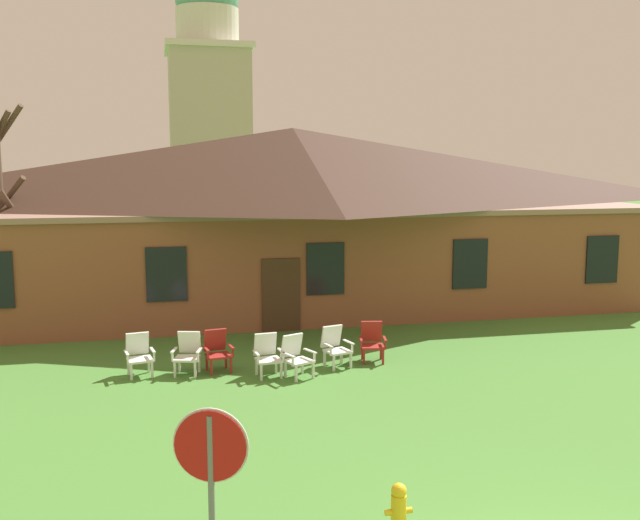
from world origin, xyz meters
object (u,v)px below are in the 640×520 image
(lawn_chair_left_end, at_px, (217,349))
(lawn_chair_far_side, at_px, (335,345))
(stop_sign, at_px, (211,472))
(fire_hydrant, at_px, (399,514))
(lawn_chair_right_end, at_px, (296,355))
(lawn_chair_near_door, at_px, (188,352))
(lawn_chair_middle, at_px, (267,354))
(lawn_chair_under_eave, at_px, (372,341))
(lawn_chair_by_porch, at_px, (139,353))

(lawn_chair_left_end, distance_m, lawn_chair_far_side, 2.77)
(stop_sign, bearing_deg, fire_hydrant, 24.06)
(lawn_chair_far_side, bearing_deg, lawn_chair_right_end, -149.63)
(lawn_chair_near_door, xyz_separation_m, lawn_chair_middle, (1.75, -0.55, 0.00))
(fire_hydrant, bearing_deg, lawn_chair_near_door, 106.24)
(lawn_chair_far_side, xyz_separation_m, lawn_chair_under_eave, (0.99, 0.25, 0.00))
(lawn_chair_middle, bearing_deg, lawn_chair_right_end, -20.94)
(fire_hydrant, bearing_deg, stop_sign, -155.94)
(lawn_chair_far_side, relative_size, lawn_chair_under_eave, 1.00)
(lawn_chair_right_end, bearing_deg, lawn_chair_left_end, 152.98)
(stop_sign, height_order, lawn_chair_right_end, stop_sign)
(lawn_chair_middle, bearing_deg, lawn_chair_far_side, 12.86)
(stop_sign, distance_m, lawn_chair_near_door, 9.16)
(stop_sign, distance_m, lawn_chair_right_end, 8.73)
(stop_sign, distance_m, fire_hydrant, 2.96)
(lawn_chair_near_door, height_order, lawn_chair_right_end, same)
(stop_sign, relative_size, lawn_chair_by_porch, 2.46)
(lawn_chair_middle, distance_m, lawn_chair_far_side, 1.72)
(lawn_chair_middle, height_order, lawn_chair_right_end, same)
(lawn_chair_near_door, height_order, lawn_chair_middle, same)
(lawn_chair_by_porch, relative_size, lawn_chair_middle, 1.00)
(lawn_chair_middle, height_order, fire_hydrant, lawn_chair_middle)
(lawn_chair_left_end, bearing_deg, stop_sign, -94.80)
(lawn_chair_by_porch, xyz_separation_m, lawn_chair_middle, (2.84, -0.69, 0.00))
(stop_sign, relative_size, lawn_chair_left_end, 2.46)
(stop_sign, distance_m, lawn_chair_middle, 8.81)
(lawn_chair_left_end, bearing_deg, lawn_chair_near_door, -173.60)
(lawn_chair_far_side, bearing_deg, lawn_chair_under_eave, 14.05)
(lawn_chair_by_porch, bearing_deg, lawn_chair_right_end, -14.92)
(lawn_chair_left_end, xyz_separation_m, fire_hydrant, (1.66, -8.08, -0.12))
(lawn_chair_near_door, height_order, lawn_chair_left_end, same)
(lawn_chair_left_end, height_order, lawn_chair_far_side, same)
(stop_sign, height_order, lawn_chair_by_porch, stop_sign)
(lawn_chair_by_porch, bearing_deg, lawn_chair_near_door, -6.84)
(lawn_chair_right_end, bearing_deg, fire_hydrant, -90.30)
(lawn_chair_middle, bearing_deg, lawn_chair_by_porch, 166.45)
(lawn_chair_by_porch, relative_size, lawn_chair_under_eave, 1.00)
(lawn_chair_by_porch, bearing_deg, lawn_chair_left_end, -1.84)
(stop_sign, distance_m, lawn_chair_by_porch, 9.34)
(fire_hydrant, bearing_deg, lawn_chair_far_side, 82.02)
(lawn_chair_by_porch, height_order, lawn_chair_under_eave, same)
(lawn_chair_left_end, distance_m, fire_hydrant, 8.25)
(lawn_chair_right_end, relative_size, lawn_chair_under_eave, 1.00)
(lawn_chair_near_door, relative_size, lawn_chair_middle, 1.00)
(lawn_chair_under_eave, bearing_deg, lawn_chair_by_porch, 179.44)
(lawn_chair_near_door, bearing_deg, lawn_chair_far_side, -2.84)
(lawn_chair_far_side, xyz_separation_m, fire_hydrant, (-1.10, -7.83, -0.12))
(stop_sign, relative_size, lawn_chair_near_door, 2.46)
(lawn_chair_near_door, xyz_separation_m, lawn_chair_far_side, (3.43, -0.17, 0.00))
(lawn_chair_left_end, distance_m, lawn_chair_under_eave, 3.75)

